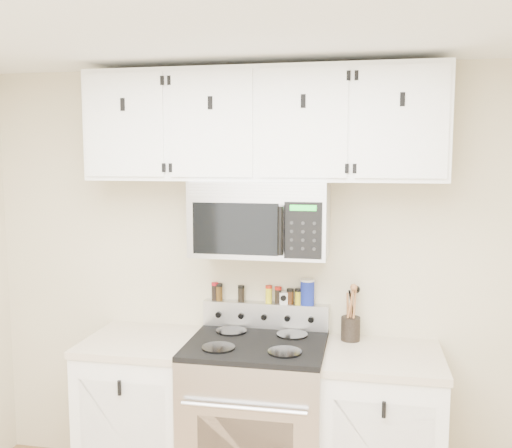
{
  "coord_description": "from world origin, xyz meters",
  "views": [
    {
      "loc": [
        0.58,
        -1.59,
        1.98
      ],
      "look_at": [
        -0.01,
        1.45,
        1.61
      ],
      "focal_mm": 40.0,
      "sensor_mm": 36.0,
      "label": 1
    }
  ],
  "objects": [
    {
      "name": "spice_jar_3",
      "position": [
        0.02,
        1.71,
        1.15
      ],
      "size": [
        0.04,
        0.04,
        0.11
      ],
      "color": "yellow",
      "rests_on": "range"
    },
    {
      "name": "utensil_crock",
      "position": [
        0.51,
        1.64,
        1.0
      ],
      "size": [
        0.11,
        0.11,
        0.32
      ],
      "color": "black",
      "rests_on": "base_cabinet_right"
    },
    {
      "name": "spice_jar_0",
      "position": [
        -0.31,
        1.71,
        1.16
      ],
      "size": [
        0.04,
        0.04,
        0.11
      ],
      "color": "black",
      "rests_on": "range"
    },
    {
      "name": "base_cabinet_left",
      "position": [
        -0.69,
        1.45,
        0.46
      ],
      "size": [
        0.64,
        0.62,
        0.92
      ],
      "color": "white",
      "rests_on": "floor"
    },
    {
      "name": "back_wall",
      "position": [
        0.0,
        1.75,
        1.25
      ],
      "size": [
        3.5,
        0.01,
        2.5
      ],
      "primitive_type": "cube",
      "color": "#BCB08D",
      "rests_on": "floor"
    },
    {
      "name": "spice_jar_5",
      "position": [
        0.15,
        1.71,
        1.15
      ],
      "size": [
        0.04,
        0.04,
        0.09
      ],
      "color": "#381E0D",
      "rests_on": "range"
    },
    {
      "name": "spice_jar_6",
      "position": [
        0.2,
        1.71,
        1.15
      ],
      "size": [
        0.04,
        0.04,
        0.09
      ],
      "color": "gold",
      "rests_on": "range"
    },
    {
      "name": "microwave",
      "position": [
        0.0,
        1.55,
        1.63
      ],
      "size": [
        0.76,
        0.44,
        0.42
      ],
      "color": "#9E9EA3",
      "rests_on": "back_wall"
    },
    {
      "name": "upper_cabinets",
      "position": [
        -0.0,
        1.58,
        2.15
      ],
      "size": [
        2.0,
        0.35,
        0.62
      ],
      "color": "white",
      "rests_on": "back_wall"
    },
    {
      "name": "salt_canister",
      "position": [
        0.25,
        1.71,
        1.18
      ],
      "size": [
        0.08,
        0.08,
        0.15
      ],
      "color": "navy",
      "rests_on": "range"
    },
    {
      "name": "kitchen_timer",
      "position": [
        0.11,
        1.71,
        1.14
      ],
      "size": [
        0.07,
        0.07,
        0.07
      ],
      "primitive_type": "cube",
      "rotation": [
        0.0,
        0.0,
        0.4
      ],
      "color": "white",
      "rests_on": "range"
    },
    {
      "name": "spice_jar_1",
      "position": [
        -0.29,
        1.71,
        1.15
      ],
      "size": [
        0.04,
        0.04,
        0.1
      ],
      "color": "#442D10",
      "rests_on": "range"
    },
    {
      "name": "spice_jar_2",
      "position": [
        -0.15,
        1.71,
        1.15
      ],
      "size": [
        0.04,
        0.04,
        0.1
      ],
      "color": "black",
      "rests_on": "range"
    },
    {
      "name": "spice_jar_4",
      "position": [
        0.08,
        1.71,
        1.15
      ],
      "size": [
        0.04,
        0.04,
        0.1
      ],
      "color": "black",
      "rests_on": "range"
    },
    {
      "name": "base_cabinet_right",
      "position": [
        0.69,
        1.45,
        0.46
      ],
      "size": [
        0.64,
        0.62,
        0.92
      ],
      "color": "white",
      "rests_on": "floor"
    },
    {
      "name": "range",
      "position": [
        0.0,
        1.43,
        0.49
      ],
      "size": [
        0.76,
        0.65,
        1.1
      ],
      "color": "#B7B7BA",
      "rests_on": "floor"
    }
  ]
}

